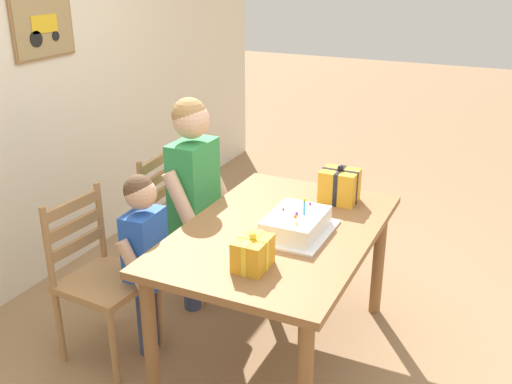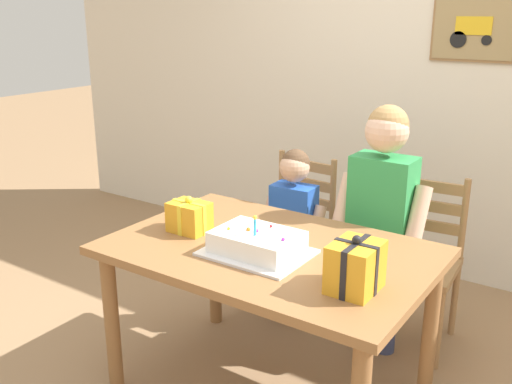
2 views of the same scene
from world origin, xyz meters
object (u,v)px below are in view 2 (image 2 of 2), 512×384
dining_table (270,267)px  chair_right (417,261)px  child_younger (293,220)px  child_older (382,207)px  birthday_cake (257,244)px  chair_left (292,231)px  gift_box_beside_cake (355,267)px  gift_box_red_large (189,217)px

dining_table → chair_right: chair_right is taller
child_younger → child_older: bearing=-0.1°
birthday_cake → chair_right: size_ratio=0.48×
chair_left → child_older: size_ratio=0.69×
birthday_cake → gift_box_beside_cake: size_ratio=1.97×
gift_box_red_large → chair_left: bearing=88.3°
gift_box_red_large → child_older: bearing=46.4°
dining_table → gift_box_beside_cake: gift_box_beside_cake is taller
dining_table → gift_box_beside_cake: size_ratio=6.36×
dining_table → birthday_cake: bearing=-93.3°
gift_box_beside_cake → child_younger: size_ratio=0.21×
dining_table → chair_left: size_ratio=1.54×
chair_left → dining_table: bearing=-65.5°
chair_left → chair_right: size_ratio=1.00×
child_older → chair_right: bearing=56.1°
dining_table → child_older: bearing=69.0°
gift_box_red_large → gift_box_beside_cake: gift_box_beside_cake is taller
chair_left → child_older: bearing=-18.1°
chair_left → chair_right: same height
dining_table → chair_right: (0.39, 0.87, -0.19)m
birthday_cake → child_younger: child_younger is taller
child_older → child_younger: 0.55m
gift_box_beside_cake → chair_left: size_ratio=0.24×
child_older → gift_box_red_large: bearing=-133.6°
chair_left → child_younger: size_ratio=0.88×
gift_box_beside_cake → child_older: bearing=105.8°
gift_box_red_large → chair_left: (0.03, 0.92, -0.36)m
chair_right → child_younger: bearing=-162.3°
birthday_cake → chair_left: bearing=112.0°
child_older → child_younger: child_older is taller
dining_table → chair_left: (-0.39, 0.87, -0.19)m
birthday_cake → gift_box_red_large: size_ratio=2.32×
gift_box_red_large → child_younger: child_younger is taller
gift_box_beside_cake → dining_table: bearing=161.2°
birthday_cake → chair_left: 1.09m
birthday_cake → child_younger: (-0.26, 0.75, -0.18)m
gift_box_beside_cake → chair_right: bearing=95.0°
dining_table → birthday_cake: size_ratio=3.22×
birthday_cake → gift_box_beside_cake: gift_box_beside_cake is taller
gift_box_red_large → child_older: child_older is taller
birthday_cake → dining_table: bearing=86.7°
gift_box_beside_cake → chair_right: size_ratio=0.24×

